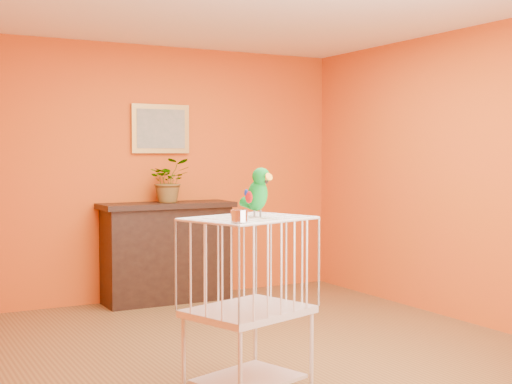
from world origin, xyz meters
TOP-DOWN VIEW (x-y plane):
  - ground at (0.00, 0.00)m, footprint 4.50×4.50m
  - room_shell at (0.00, 0.00)m, footprint 4.50×4.50m
  - console_cabinet at (-0.02, 2.01)m, footprint 1.35×0.49m
  - potted_plant at (0.01, 2.06)m, footprint 0.48×0.51m
  - framed_picture at (0.00, 2.22)m, footprint 0.62×0.04m
  - birdcage at (-0.58, -0.82)m, footprint 0.84×0.74m
  - feed_cup at (-0.78, -1.09)m, footprint 0.10×0.10m
  - parrot at (-0.50, -0.79)m, footprint 0.16×0.28m

SIDE VIEW (x-z plane):
  - ground at x=0.00m, z-range 0.00..0.00m
  - console_cabinet at x=-0.02m, z-range 0.00..1.00m
  - birdcage at x=-0.58m, z-range 0.02..1.12m
  - feed_cup at x=-0.78m, z-range 1.10..1.17m
  - potted_plant at x=0.01m, z-range 1.00..1.35m
  - parrot at x=-0.50m, z-range 1.10..1.41m
  - room_shell at x=0.00m, z-range -0.67..3.83m
  - framed_picture at x=0.00m, z-range 1.50..2.00m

